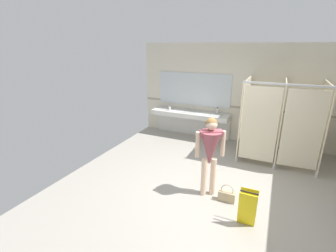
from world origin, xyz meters
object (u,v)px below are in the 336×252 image
at_px(paper_cup, 170,109).
at_px(wet_floor_sign, 247,208).
at_px(person_standing, 210,148).
at_px(soap_dispenser, 217,111).
at_px(handbag, 227,196).

bearing_deg(paper_cup, wet_floor_sign, -48.97).
distance_m(person_standing, soap_dispenser, 3.05).
distance_m(handbag, paper_cup, 3.81).
relative_size(person_standing, handbag, 4.48).
height_order(person_standing, soap_dispenser, person_standing).
distance_m(soap_dispenser, wet_floor_sign, 3.87).
bearing_deg(handbag, paper_cup, 131.16).
height_order(handbag, paper_cup, paper_cup).
xyz_separation_m(handbag, soap_dispenser, (-0.98, 3.06, 0.80)).
xyz_separation_m(person_standing, paper_cup, (-2.07, 2.74, -0.11)).
xyz_separation_m(person_standing, handbag, (0.39, -0.07, -0.88)).
bearing_deg(person_standing, handbag, -10.06).
xyz_separation_m(person_standing, soap_dispenser, (-0.59, 2.99, -0.08)).
bearing_deg(soap_dispenser, handbag, -72.20).
xyz_separation_m(paper_cup, wet_floor_sign, (2.88, -3.31, -0.55)).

